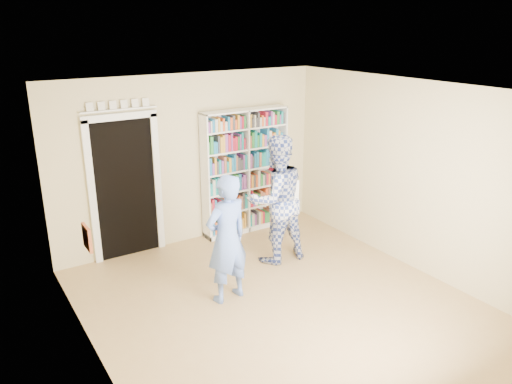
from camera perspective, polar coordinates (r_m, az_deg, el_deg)
floor at (r=6.52m, az=2.85°, el=-12.79°), size 5.00×5.00×0.00m
ceiling at (r=5.60m, az=3.31°, el=11.45°), size 5.00×5.00×0.00m
wall_back at (r=7.99m, az=-7.41°, el=3.69°), size 4.50×0.00×4.50m
wall_left at (r=5.05m, az=-18.34°, el=-6.33°), size 0.00×5.00×5.00m
wall_right at (r=7.40m, az=17.41°, el=1.74°), size 0.00×5.00×5.00m
bookshelf at (r=8.35m, az=-1.27°, el=2.42°), size 1.52×0.29×2.09m
doorway at (r=7.64m, az=-14.75°, el=1.17°), size 1.10×0.08×2.43m
wall_art at (r=5.22m, az=-18.75°, el=-4.97°), size 0.03×0.25×0.25m
man_blue at (r=6.28m, az=-3.35°, el=-5.38°), size 0.67×0.49×1.68m
man_plaid at (r=7.30m, az=2.30°, el=-0.84°), size 0.96×0.77×1.92m
paper_sheet at (r=7.18m, az=4.09°, el=0.03°), size 0.23×0.05×0.33m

